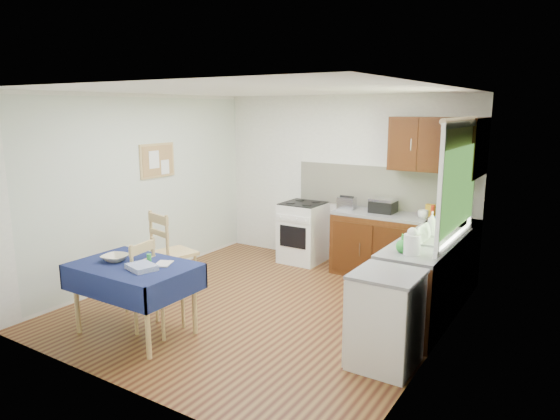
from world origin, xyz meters
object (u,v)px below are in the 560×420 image
Objects in this scene: toaster at (347,203)px; kettle at (412,243)px; chair_far at (170,250)px; chair_near at (155,284)px; dish_rack at (424,240)px; dining_table at (134,274)px; sandwich_press at (383,205)px.

kettle is (1.49, -1.72, 0.03)m from toaster.
kettle is (2.99, 0.29, 0.46)m from chair_far.
dish_rack is (2.28, 1.72, 0.41)m from chair_near.
chair_far is 1.10× the size of chair_near.
chair_far is at bearing -128.39° from toaster.
chair_near is 2.66m from kettle.
toaster reaches higher than chair_near.
chair_far is (-0.55, 1.07, -0.09)m from dining_table.
chair_near is at bearing -107.50° from toaster.
toaster is (0.82, 2.93, 0.48)m from chair_near.
chair_near is 2.88× the size of sandwich_press.
dining_table is 3.24m from toaster.
dining_table is 3.48m from sandwich_press.
dish_rack is (0.94, -1.26, -0.07)m from sandwich_press.
chair_far is at bearing -168.49° from dish_rack.
dining_table is at bearing -108.86° from toaster.
chair_far is 3.89× the size of kettle.
dining_table is 1.21m from chair_far.
dining_table is 1.18× the size of chair_far.
dining_table is at bearing 130.96° from chair_far.
kettle is (0.03, -0.51, 0.10)m from dish_rack.
chair_far is 4.25× the size of toaster.
sandwich_press is 1.23× the size of kettle.
toaster is at bearing 166.00° from sandwich_press.
kettle is (2.31, 1.21, 0.51)m from chair_near.
toaster is 2.28m from kettle.
kettle is at bearing -70.75° from chair_near.
dish_rack is at bearing 93.49° from kettle.
kettle reaches higher than dining_table.
sandwich_press is at bearing 70.12° from dining_table.
kettle reaches higher than chair_far.
kettle is (0.97, -1.78, 0.02)m from sandwich_press.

